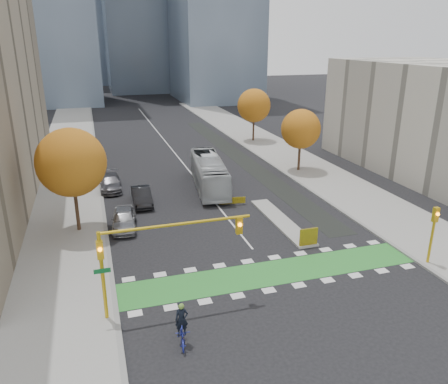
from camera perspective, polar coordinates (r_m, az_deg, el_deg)
ground at (r=27.84m, az=7.50°, el=-11.89°), size 300.00×300.00×0.00m
sidewalk_west at (r=43.99m, az=-20.26°, el=-0.82°), size 7.00×120.00×0.15m
sidewalk_east at (r=49.93m, az=12.24°, el=2.31°), size 7.00×120.00×0.15m
curb_west at (r=43.88m, az=-15.71°, el=-0.37°), size 0.30×120.00×0.16m
curb_east at (r=48.36m, az=8.61°, el=1.98°), size 0.30×120.00×0.16m
bike_crossing at (r=29.01m, az=6.27°, el=-10.43°), size 20.00×3.00×0.01m
centre_line at (r=63.98m, az=-7.41°, el=6.26°), size 0.15×70.00×0.01m
bike_lane_paint at (r=56.34m, az=1.94°, el=4.62°), size 2.50×50.00×0.01m
median_island at (r=36.59m, az=7.45°, el=-3.77°), size 1.60×10.00×0.16m
hazard_board at (r=32.39m, az=10.99°, el=-5.77°), size 1.40×0.12×1.30m
tree_west at (r=34.65m, az=-19.33°, el=3.65°), size 5.20×5.20×8.22m
tree_east_near at (r=49.79m, az=9.99°, el=8.10°), size 4.40×4.40×7.08m
tree_east_far at (r=64.36m, az=3.93°, el=11.20°), size 4.80×4.80×7.65m
traffic_signal_west at (r=23.50m, az=-9.56°, el=-7.00°), size 8.53×0.56×5.20m
traffic_signal_east at (r=31.77m, az=25.70°, el=-4.13°), size 0.35×0.43×4.10m
cyclist at (r=22.72m, az=-5.50°, el=-17.52°), size 0.95×2.06×2.30m
bus at (r=44.10m, az=-1.97°, el=2.53°), size 4.14×11.63×3.17m
parked_car_a at (r=35.76m, az=-12.94°, el=-3.44°), size 2.36×4.86×1.60m
parked_car_b at (r=40.57m, az=-10.69°, el=-0.55°), size 1.70×4.67×1.53m
parked_car_c at (r=45.16m, az=-14.60°, el=1.17°), size 2.19×5.11×1.47m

